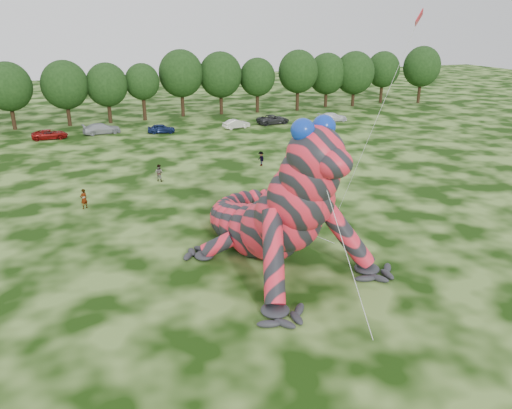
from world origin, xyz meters
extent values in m
plane|color=#16330A|center=(0.00, 0.00, 0.00)|extent=(240.00, 240.00, 0.00)
cube|color=red|center=(12.89, 7.59, 15.09)|extent=(1.28, 1.18, 1.17)
cylinder|color=silver|center=(11.64, 9.91, 7.55)|extent=(0.02, 0.02, 15.98)
cylinder|color=#382314|center=(10.39, 12.22, 0.12)|extent=(0.08, 0.08, 0.24)
imported|color=maroon|center=(-12.69, 48.54, 0.63)|extent=(4.55, 2.13, 1.26)
imported|color=#A4A8AD|center=(-6.00, 49.43, 0.73)|extent=(5.27, 2.69, 1.47)
imported|color=#111D48|center=(1.82, 47.07, 0.64)|extent=(3.95, 2.09, 1.28)
imported|color=silver|center=(12.58, 46.48, 0.65)|extent=(4.14, 2.12, 1.30)
imported|color=#2A2B2D|center=(18.79, 47.57, 0.69)|extent=(5.13, 2.65, 1.38)
imported|color=white|center=(28.19, 46.27, 0.67)|extent=(4.65, 1.95, 1.34)
imported|color=gray|center=(9.07, 27.04, 0.79)|extent=(0.76, 1.10, 1.57)
imported|color=gray|center=(-2.24, 25.40, 0.85)|extent=(1.04, 1.01, 1.69)
imported|color=gray|center=(14.68, 31.22, 0.93)|extent=(1.09, 0.45, 1.86)
imported|color=gray|center=(-9.46, 20.00, 0.87)|extent=(0.76, 0.70, 1.73)
camera|label=1|loc=(-9.42, -21.81, 15.11)|focal=35.00mm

